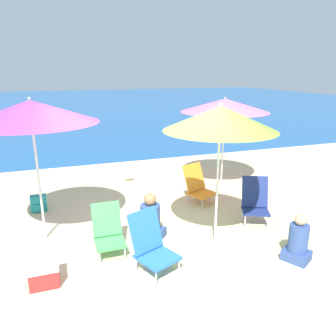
{
  "coord_description": "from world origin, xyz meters",
  "views": [
    {
      "loc": [
        -1.17,
        -4.54,
        2.76
      ],
      "look_at": [
        0.76,
        1.0,
        1.0
      ],
      "focal_mm": 35.0,
      "sensor_mm": 36.0,
      "label": 1
    }
  ],
  "objects_px": {
    "person_seated_near": "(150,220)",
    "cooler_box": "(44,273)",
    "beach_chair_green": "(108,230)",
    "beach_chair_orange": "(198,185)",
    "beach_chair_navy": "(255,200)",
    "person_seated_far": "(298,242)",
    "seagull": "(129,176)",
    "beach_umbrella_purple": "(31,112)",
    "beach_chair_blue": "(151,243)",
    "beach_umbrella_pink": "(225,105)",
    "beach_umbrella_lime": "(220,119)",
    "backpack_teal": "(39,203)"
  },
  "relations": [
    {
      "from": "beach_umbrella_pink",
      "to": "beach_umbrella_lime",
      "type": "height_order",
      "value": "beach_umbrella_lime"
    },
    {
      "from": "person_seated_near",
      "to": "person_seated_far",
      "type": "bearing_deg",
      "value": -82.09
    },
    {
      "from": "beach_chair_green",
      "to": "beach_chair_orange",
      "type": "bearing_deg",
      "value": 32.72
    },
    {
      "from": "beach_chair_navy",
      "to": "person_seated_far",
      "type": "xyz_separation_m",
      "value": [
        -0.16,
        -1.37,
        -0.12
      ]
    },
    {
      "from": "cooler_box",
      "to": "beach_umbrella_lime",
      "type": "bearing_deg",
      "value": 3.96
    },
    {
      "from": "beach_chair_orange",
      "to": "beach_chair_green",
      "type": "height_order",
      "value": "beach_chair_orange"
    },
    {
      "from": "beach_chair_navy",
      "to": "beach_chair_orange",
      "type": "bearing_deg",
      "value": 141.63
    },
    {
      "from": "beach_chair_orange",
      "to": "beach_chair_green",
      "type": "bearing_deg",
      "value": -169.96
    },
    {
      "from": "beach_umbrella_purple",
      "to": "beach_umbrella_lime",
      "type": "bearing_deg",
      "value": -23.46
    },
    {
      "from": "beach_chair_navy",
      "to": "person_seated_far",
      "type": "height_order",
      "value": "beach_chair_navy"
    },
    {
      "from": "seagull",
      "to": "person_seated_near",
      "type": "bearing_deg",
      "value": -95.86
    },
    {
      "from": "cooler_box",
      "to": "person_seated_far",
      "type": "bearing_deg",
      "value": -10.32
    },
    {
      "from": "beach_chair_green",
      "to": "beach_chair_navy",
      "type": "bearing_deg",
      "value": 3.33
    },
    {
      "from": "beach_umbrella_pink",
      "to": "cooler_box",
      "type": "height_order",
      "value": "beach_umbrella_pink"
    },
    {
      "from": "beach_umbrella_lime",
      "to": "beach_umbrella_pink",
      "type": "bearing_deg",
      "value": 59.93
    },
    {
      "from": "beach_chair_green",
      "to": "person_seated_near",
      "type": "distance_m",
      "value": 0.77
    },
    {
      "from": "seagull",
      "to": "beach_chair_green",
      "type": "bearing_deg",
      "value": -108.12
    },
    {
      "from": "beach_umbrella_lime",
      "to": "person_seated_far",
      "type": "bearing_deg",
      "value": -41.5
    },
    {
      "from": "beach_chair_blue",
      "to": "person_seated_near",
      "type": "height_order",
      "value": "beach_chair_blue"
    },
    {
      "from": "cooler_box",
      "to": "beach_chair_blue",
      "type": "bearing_deg",
      "value": -4.96
    },
    {
      "from": "person_seated_near",
      "to": "person_seated_far",
      "type": "xyz_separation_m",
      "value": [
        1.88,
        -1.4,
        -0.02
      ]
    },
    {
      "from": "person_seated_far",
      "to": "seagull",
      "type": "bearing_deg",
      "value": 80.45
    },
    {
      "from": "beach_umbrella_lime",
      "to": "backpack_teal",
      "type": "bearing_deg",
      "value": 139.41
    },
    {
      "from": "backpack_teal",
      "to": "cooler_box",
      "type": "bearing_deg",
      "value": -86.95
    },
    {
      "from": "beach_chair_blue",
      "to": "cooler_box",
      "type": "distance_m",
      "value": 1.48
    },
    {
      "from": "beach_chair_blue",
      "to": "backpack_teal",
      "type": "xyz_separation_m",
      "value": [
        -1.59,
        2.68,
        -0.24
      ]
    },
    {
      "from": "seagull",
      "to": "beach_chair_orange",
      "type": "bearing_deg",
      "value": -59.29
    },
    {
      "from": "beach_umbrella_pink",
      "to": "beach_umbrella_purple",
      "type": "bearing_deg",
      "value": -160.97
    },
    {
      "from": "beach_chair_green",
      "to": "beach_umbrella_purple",
      "type": "bearing_deg",
      "value": 141.51
    },
    {
      "from": "beach_chair_orange",
      "to": "beach_chair_navy",
      "type": "height_order",
      "value": "beach_chair_navy"
    },
    {
      "from": "beach_chair_navy",
      "to": "beach_umbrella_purple",
      "type": "bearing_deg",
      "value": -164.57
    },
    {
      "from": "beach_chair_orange",
      "to": "cooler_box",
      "type": "relative_size",
      "value": 2.11
    },
    {
      "from": "person_seated_near",
      "to": "cooler_box",
      "type": "xyz_separation_m",
      "value": [
        -1.7,
        -0.75,
        -0.17
      ]
    },
    {
      "from": "beach_umbrella_purple",
      "to": "beach_chair_blue",
      "type": "bearing_deg",
      "value": -44.85
    },
    {
      "from": "person_seated_near",
      "to": "seagull",
      "type": "distance_m",
      "value": 3.06
    },
    {
      "from": "beach_umbrella_lime",
      "to": "beach_umbrella_purple",
      "type": "height_order",
      "value": "beach_umbrella_purple"
    },
    {
      "from": "beach_umbrella_pink",
      "to": "beach_chair_navy",
      "type": "xyz_separation_m",
      "value": [
        -0.39,
        -2.03,
        -1.54
      ]
    },
    {
      "from": "cooler_box",
      "to": "person_seated_near",
      "type": "bearing_deg",
      "value": 23.84
    },
    {
      "from": "beach_umbrella_purple",
      "to": "beach_chair_blue",
      "type": "distance_m",
      "value": 2.71
    },
    {
      "from": "backpack_teal",
      "to": "beach_umbrella_purple",
      "type": "bearing_deg",
      "value": -84.01
    },
    {
      "from": "beach_chair_orange",
      "to": "beach_chair_blue",
      "type": "distance_m",
      "value": 2.65
    },
    {
      "from": "beach_umbrella_purple",
      "to": "backpack_teal",
      "type": "height_order",
      "value": "beach_umbrella_purple"
    },
    {
      "from": "beach_chair_navy",
      "to": "beach_umbrella_lime",
      "type": "bearing_deg",
      "value": -129.25
    },
    {
      "from": "beach_chair_navy",
      "to": "cooler_box",
      "type": "xyz_separation_m",
      "value": [
        -3.73,
        -0.72,
        -0.27
      ]
    },
    {
      "from": "person_seated_near",
      "to": "person_seated_far",
      "type": "distance_m",
      "value": 2.34
    },
    {
      "from": "beach_chair_navy",
      "to": "person_seated_near",
      "type": "bearing_deg",
      "value": -156.21
    },
    {
      "from": "beach_chair_blue",
      "to": "seagull",
      "type": "xyz_separation_m",
      "value": [
        0.56,
        3.92,
        -0.26
      ]
    },
    {
      "from": "beach_chair_navy",
      "to": "person_seated_far",
      "type": "bearing_deg",
      "value": -71.79
    },
    {
      "from": "person_seated_near",
      "to": "cooler_box",
      "type": "distance_m",
      "value": 1.87
    },
    {
      "from": "beach_chair_navy",
      "to": "seagull",
      "type": "xyz_separation_m",
      "value": [
        -1.72,
        3.07,
        -0.29
      ]
    }
  ]
}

